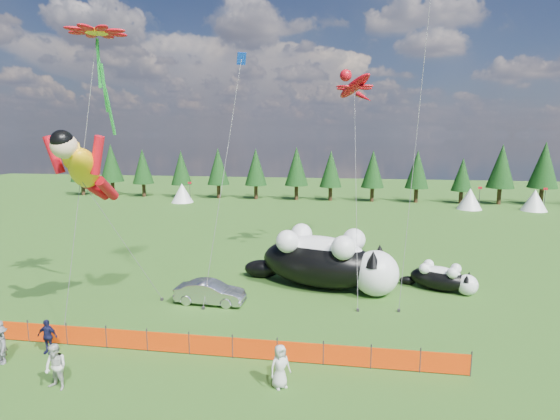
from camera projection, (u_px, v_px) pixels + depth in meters
The scene contains 16 objects.
ground at pixel (229, 327), 22.41m from camera, with size 160.00×160.00×0.00m, color #143609.
safety_fence at pixel (211, 345), 19.41m from camera, with size 22.06×0.06×1.10m.
tree_line at pixel (308, 174), 65.57m from camera, with size 90.00×4.00×8.00m, color black, non-canonical shape.
festival_tents at pixel (385, 197), 59.49m from camera, with size 50.00×3.20×2.80m, color white, non-canonical shape.
cat_large at pixel (326, 260), 28.00m from camera, with size 10.31×5.83×3.81m.
cat_small at pixel (442, 278), 27.58m from camera, with size 4.59×2.99×1.75m.
car at pixel (210, 292), 25.48m from camera, with size 1.42×4.08×1.35m, color #B7B6BB.
spectator_a at pixel (0, 342), 18.74m from camera, with size 0.69×0.45×1.90m, color slate.
spectator_b at pixel (56, 367), 16.79m from camera, with size 0.89×0.53×1.84m, color beige.
spectator_c at pixel (47, 336), 19.65m from camera, with size 0.94×0.48×1.60m, color #151639.
spectator_d at pixel (0, 345), 18.74m from camera, with size 1.10×0.57×1.71m, color slate.
spectator_e at pixel (280, 366), 16.94m from camera, with size 0.85×0.56×1.75m, color beige.
superhero_kite at pixel (84, 169), 21.75m from camera, with size 6.02×6.52×10.67m.
gecko_kite at pixel (354, 86), 32.55m from camera, with size 5.33×13.78×16.93m.
flower_kite at pixel (97, 35), 22.15m from camera, with size 4.02×5.33×15.18m.
diamond_kite_a at pixel (240, 69), 27.39m from camera, with size 1.69×5.94×15.66m.
Camera 1 is at (5.80, -20.42, 9.73)m, focal length 28.00 mm.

